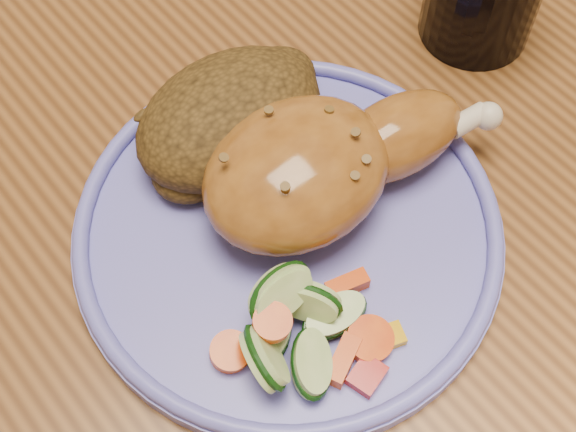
# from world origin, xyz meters

# --- Properties ---
(ground) EXTENTS (4.00, 4.00, 0.00)m
(ground) POSITION_xyz_m (0.00, 0.00, 0.00)
(ground) COLOR #50301B
(ground) RESTS_ON ground
(dining_table) EXTENTS (0.90, 1.40, 0.75)m
(dining_table) POSITION_xyz_m (0.00, 0.00, 0.67)
(dining_table) COLOR brown
(dining_table) RESTS_ON ground
(plate) EXTENTS (0.26, 0.26, 0.01)m
(plate) POSITION_xyz_m (-0.11, -0.07, 0.76)
(plate) COLOR #6362CA
(plate) RESTS_ON dining_table
(plate_rim) EXTENTS (0.26, 0.26, 0.01)m
(plate_rim) POSITION_xyz_m (-0.11, -0.07, 0.77)
(plate_rim) COLOR #6362CA
(plate_rim) RESTS_ON plate
(chicken_leg) EXTENTS (0.19, 0.10, 0.06)m
(chicken_leg) POSITION_xyz_m (-0.07, -0.07, 0.79)
(chicken_leg) COLOR #9D5F21
(chicken_leg) RESTS_ON plate
(rice_pilaf) EXTENTS (0.14, 0.09, 0.05)m
(rice_pilaf) POSITION_xyz_m (-0.09, 0.00, 0.78)
(rice_pilaf) COLOR #4B3412
(rice_pilaf) RESTS_ON plate
(vegetable_pile) EXTENTS (0.10, 0.09, 0.05)m
(vegetable_pile) POSITION_xyz_m (-0.15, -0.13, 0.78)
(vegetable_pile) COLOR #A50A05
(vegetable_pile) RESTS_ON plate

